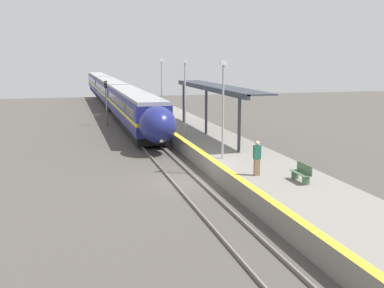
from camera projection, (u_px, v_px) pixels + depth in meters
ground_plane at (185, 182)px, 27.09m from camera, size 120.00×120.00×0.00m
rail_left at (172, 181)px, 26.90m from camera, size 0.08×90.00×0.15m
rail_right at (197, 180)px, 27.26m from camera, size 0.08×90.00×0.15m
train at (111, 92)px, 67.62m from camera, size 2.79×73.33×3.66m
platform_right at (252, 169)px, 28.01m from camera, size 4.78×64.00×1.04m
platform_bench at (302, 172)px, 22.99m from camera, size 0.44×1.47×0.89m
person_waiting at (257, 157)px, 24.15m from camera, size 0.36×0.23×1.79m
railway_signal at (106, 99)px, 48.54m from camera, size 0.28×0.28×4.56m
lamppost_near at (223, 104)px, 27.77m from camera, size 0.36×0.20×5.71m
lamppost_mid at (185, 92)px, 36.47m from camera, size 0.36×0.20×5.71m
lamppost_far at (162, 85)px, 45.17m from camera, size 0.36×0.20×5.71m
station_canopy at (214, 89)px, 36.95m from camera, size 2.02×17.69×3.73m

